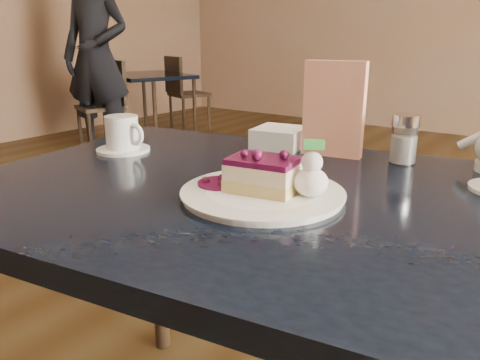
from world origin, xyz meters
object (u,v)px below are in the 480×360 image
Objects in this scene: bg_table_far_left at (151,132)px; patron at (96,57)px; coffee_set at (123,136)px; main_table at (273,228)px; dessert_plate at (262,194)px; cheesecake_slice at (263,175)px.

patron reaches higher than bg_table_far_left.
patron is (-2.62, 1.97, 0.05)m from coffee_set.
coffee_set reaches higher than bg_table_far_left.
coffee_set is 3.85m from bg_table_far_left.
main_table is at bearing -53.31° from patron.
coffee_set is (-0.47, 0.09, 0.03)m from dessert_plate.
coffee_set is (-0.47, 0.04, 0.12)m from main_table.
main_table is at bearing -4.63° from coffee_set.
patron is at bearing 143.08° from coffee_set.
dessert_plate is 4.25m from bg_table_far_left.
cheesecake_slice is 3.72m from patron.
coffee_set reaches higher than main_table.
bg_table_far_left is at bearing 130.40° from cheesecake_slice.
main_table is 0.10m from dessert_plate.
cheesecake_slice is at bearing -10.55° from coffee_set.
dessert_plate is 3.72m from patron.
dessert_plate is at bearing -10.55° from coffee_set.
coffee_set is at bearing 169.45° from dessert_plate.
dessert_plate is at bearing -20.52° from bg_table_far_left.
bg_table_far_left is (-3.18, 2.74, -0.71)m from dessert_plate.
dessert_plate is at bearing -90.00° from main_table.
coffee_set reaches higher than dessert_plate.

